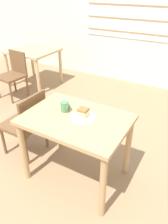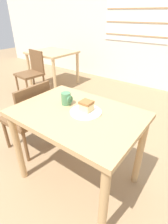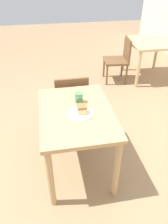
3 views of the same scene
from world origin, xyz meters
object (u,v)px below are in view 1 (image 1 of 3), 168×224
chair_near_window (27,122)px  chair_far_corner (14,73)px  dining_table_near (76,128)px  plate (83,117)px  coffee_mug (65,107)px  cake_slice (83,112)px  dining_table_far (33,55)px

chair_near_window → chair_far_corner: size_ratio=1.00×
dining_table_near → plate: (0.06, 0.04, 0.13)m
dining_table_near → coffee_mug: (-0.16, 0.05, 0.17)m
coffee_mug → chair_near_window: bearing=-178.0°
chair_near_window → cake_slice: 0.84m
dining_table_far → coffee_mug: coffee_mug is taller
plate → coffee_mug: coffee_mug is taller
chair_far_corner → plate: 2.39m
chair_near_window → coffee_mug: bearing=92.0°
chair_far_corner → coffee_mug: (1.89, -1.08, 0.36)m
chair_far_corner → cake_slice: 2.39m
dining_table_near → cake_slice: 0.19m
dining_table_near → dining_table_far: 2.74m
plate → cake_slice: cake_slice is taller
chair_near_window → cake_slice: size_ratio=8.95×
dining_table_near → coffee_mug: size_ratio=9.67×
chair_near_window → chair_far_corner: 1.73m
dining_table_far → plate: bearing=-38.5°
plate → coffee_mug: 0.22m
chair_near_window → chair_far_corner: bearing=-129.5°
dining_table_near → cake_slice: bearing=40.4°
dining_table_near → plate: plate is taller
dining_table_far → chair_far_corner: chair_far_corner is taller
dining_table_near → coffee_mug: 0.24m
chair_far_corner → plate: bearing=-21.9°
coffee_mug → cake_slice: bearing=-1.9°
dining_table_near → chair_far_corner: (-2.04, 1.13, -0.18)m
plate → chair_near_window: bearing=-179.9°
dining_table_near → cake_slice: cake_slice is taller
chair_far_corner → coffee_mug: 2.20m
dining_table_near → coffee_mug: coffee_mug is taller
dining_table_far → chair_near_window: size_ratio=1.07×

